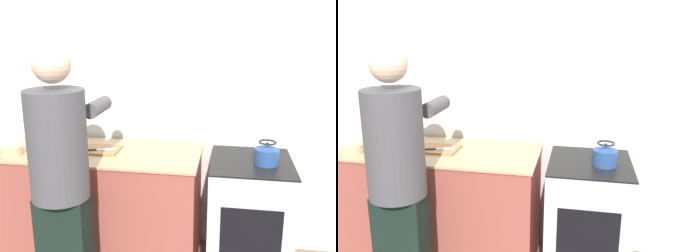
% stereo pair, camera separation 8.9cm
% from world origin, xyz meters
% --- Properties ---
extents(wall_back, '(8.00, 0.05, 2.60)m').
position_xyz_m(wall_back, '(0.00, 0.72, 1.30)').
color(wall_back, silver).
rests_on(wall_back, ground_plane).
extents(counter, '(1.55, 0.68, 0.92)m').
position_xyz_m(counter, '(-0.34, 0.33, 0.46)').
color(counter, '#9E4C42').
rests_on(counter, ground_plane).
extents(oven, '(0.58, 0.66, 0.91)m').
position_xyz_m(oven, '(0.81, 0.33, 0.46)').
color(oven, silver).
rests_on(oven, ground_plane).
extents(person, '(0.41, 0.64, 1.75)m').
position_xyz_m(person, '(-0.39, -0.25, 0.95)').
color(person, black).
rests_on(person, ground_plane).
extents(cutting_board, '(0.30, 0.23, 0.02)m').
position_xyz_m(cutting_board, '(-0.34, 0.33, 0.93)').
color(cutting_board, '#A87A4C').
rests_on(cutting_board, counter).
extents(knife, '(0.23, 0.11, 0.01)m').
position_xyz_m(knife, '(-0.34, 0.30, 0.94)').
color(knife, silver).
rests_on(knife, cutting_board).
extents(kettle, '(0.17, 0.17, 0.17)m').
position_xyz_m(kettle, '(0.90, 0.28, 0.98)').
color(kettle, '#284C8C').
rests_on(kettle, oven).
extents(bowl_prep, '(0.16, 0.16, 0.07)m').
position_xyz_m(bowl_prep, '(-0.96, 0.14, 0.96)').
color(bowl_prep, '#C6B789').
rests_on(bowl_prep, counter).
extents(canister_jar, '(0.14, 0.14, 0.17)m').
position_xyz_m(canister_jar, '(-0.68, 0.47, 1.01)').
color(canister_jar, tan).
rests_on(canister_jar, counter).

